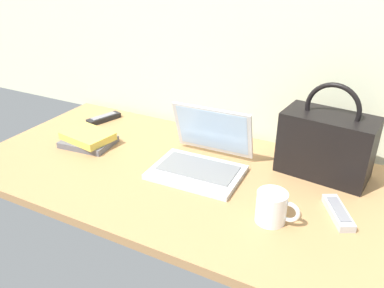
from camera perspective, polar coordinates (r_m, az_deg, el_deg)
name	(u,v)px	position (r m, az deg, el deg)	size (l,w,h in m)	color
desk	(189,177)	(1.35, -0.52, -4.99)	(1.60, 0.76, 0.03)	#A87A4C
laptop	(202,157)	(1.36, 1.54, -2.00)	(0.32, 0.29, 0.21)	silver
coffee_mug	(272,207)	(1.12, 11.92, -9.20)	(0.13, 0.09, 0.10)	white
remote_control_near	(338,212)	(1.22, 20.99, -9.49)	(0.12, 0.16, 0.02)	#B7B7B7
remote_control_far	(104,118)	(1.81, -13.04, 3.77)	(0.09, 0.17, 0.02)	black
handbag	(326,144)	(1.37, 19.45, 0.06)	(0.32, 0.19, 0.33)	black
book_stack	(88,139)	(1.59, -15.26, 0.75)	(0.21, 0.17, 0.05)	#595960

